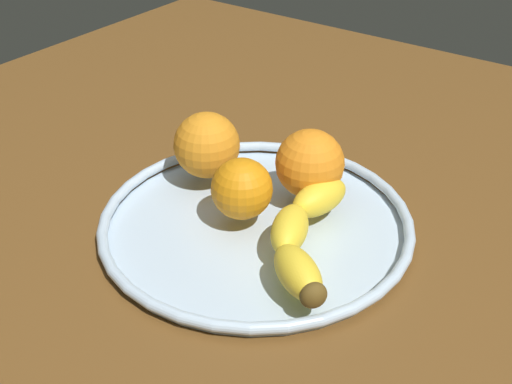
# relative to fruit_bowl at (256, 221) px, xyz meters

# --- Properties ---
(ground_plane) EXTENTS (1.28, 1.28, 0.04)m
(ground_plane) POSITION_rel_fruit_bowl_xyz_m (0.00, 0.00, -0.03)
(ground_plane) COLOR brown
(fruit_bowl) EXTENTS (0.35, 0.35, 0.02)m
(fruit_bowl) POSITION_rel_fruit_bowl_xyz_m (0.00, 0.00, 0.00)
(fruit_bowl) COLOR silver
(fruit_bowl) RESTS_ON ground_plane
(banana) EXTENTS (0.20, 0.12, 0.04)m
(banana) POSITION_rel_fruit_bowl_xyz_m (0.02, 0.07, 0.03)
(banana) COLOR yellow
(banana) RESTS_ON fruit_bowl
(orange_front_left) EXTENTS (0.08, 0.08, 0.08)m
(orange_front_left) POSITION_rel_fruit_bowl_xyz_m (-0.07, 0.02, 0.05)
(orange_front_left) COLOR orange
(orange_front_left) RESTS_ON fruit_bowl
(orange_center) EXTENTS (0.07, 0.07, 0.07)m
(orange_center) POSITION_rel_fruit_bowl_xyz_m (0.01, -0.01, 0.04)
(orange_center) COLOR orange
(orange_center) RESTS_ON fruit_bowl
(orange_back_left) EXTENTS (0.08, 0.08, 0.08)m
(orange_back_left) POSITION_rel_fruit_bowl_xyz_m (-0.04, -0.10, 0.05)
(orange_back_left) COLOR orange
(orange_back_left) RESTS_ON fruit_bowl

